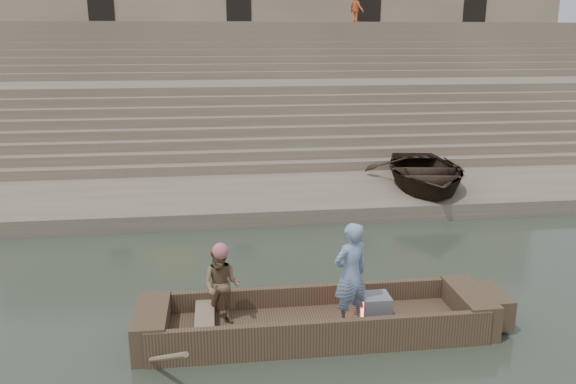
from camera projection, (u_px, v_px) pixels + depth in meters
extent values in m
plane|color=#2A3628|center=(449.00, 349.00, 8.67)|extent=(120.00, 120.00, 0.00)
cube|color=#81735C|center=(338.00, 195.00, 16.26)|extent=(32.00, 4.00, 0.40)
cube|color=#81735C|center=(300.00, 117.00, 23.11)|extent=(32.00, 3.00, 2.80)
cube|color=#81735C|center=(280.00, 75.00, 29.47)|extent=(32.00, 3.00, 5.20)
cube|color=#81735C|center=(324.00, 172.00, 18.37)|extent=(32.00, 0.50, 0.70)
cube|color=#81735C|center=(321.00, 164.00, 18.81)|extent=(32.00, 0.50, 1.00)
cube|color=#81735C|center=(318.00, 156.00, 19.25)|extent=(32.00, 0.50, 1.30)
cube|color=#81735C|center=(316.00, 149.00, 19.68)|extent=(32.00, 0.50, 1.60)
cube|color=#81735C|center=(313.00, 142.00, 20.12)|extent=(32.00, 0.50, 1.90)
cube|color=#81735C|center=(311.00, 135.00, 20.56)|extent=(32.00, 0.50, 2.20)
cube|color=#81735C|center=(309.00, 129.00, 21.00)|extent=(32.00, 0.50, 2.50)
cube|color=#81735C|center=(307.00, 123.00, 21.43)|extent=(32.00, 0.50, 2.80)
cube|color=#81735C|center=(294.00, 108.00, 24.74)|extent=(32.00, 0.50, 3.10)
cube|color=#81735C|center=(292.00, 103.00, 25.18)|extent=(32.00, 0.50, 3.40)
cube|color=#81735C|center=(291.00, 98.00, 25.61)|extent=(32.00, 0.50, 3.70)
cube|color=#81735C|center=(290.00, 94.00, 26.05)|extent=(32.00, 0.50, 4.00)
cube|color=#81735C|center=(288.00, 89.00, 26.49)|extent=(32.00, 0.50, 4.30)
cube|color=#81735C|center=(287.00, 85.00, 26.93)|extent=(32.00, 0.50, 4.60)
cube|color=#81735C|center=(286.00, 81.00, 27.36)|extent=(32.00, 0.50, 4.90)
cube|color=#81735C|center=(284.00, 77.00, 27.80)|extent=(32.00, 0.50, 5.20)
cube|color=tan|center=(272.00, 17.00, 32.49)|extent=(32.00, 5.00, 11.20)
cube|color=brown|center=(316.00, 328.00, 9.07)|extent=(5.00, 1.30, 0.22)
cube|color=brown|center=(323.00, 338.00, 8.43)|extent=(5.20, 0.12, 0.56)
cube|color=brown|center=(310.00, 301.00, 9.62)|extent=(5.20, 0.12, 0.56)
cube|color=brown|center=(152.00, 327.00, 8.71)|extent=(0.50, 1.30, 0.60)
cube|color=brown|center=(469.00, 308.00, 9.33)|extent=(0.50, 1.30, 0.60)
cube|color=brown|center=(492.00, 305.00, 9.38)|extent=(0.35, 0.90, 0.50)
cube|color=#937A5B|center=(205.00, 318.00, 8.78)|extent=(0.30, 1.20, 0.08)
cylinder|color=#937A5B|center=(157.00, 359.00, 7.87)|extent=(1.03, 2.10, 1.36)
sphere|color=#C15F68|center=(220.00, 251.00, 8.72)|extent=(0.26, 0.26, 0.26)
imported|color=navy|center=(350.00, 274.00, 8.77)|extent=(0.72, 0.61, 1.68)
imported|color=#2A804D|center=(222.00, 285.00, 8.87)|extent=(0.73, 0.64, 1.26)
cube|color=slate|center=(375.00, 307.00, 9.11)|extent=(0.46, 0.42, 0.40)
cube|color=#E5593F|center=(362.00, 308.00, 9.08)|extent=(0.04, 0.34, 0.32)
imported|color=#2D2116|center=(424.00, 172.00, 16.21)|extent=(3.72, 4.75, 0.90)
imported|color=#B5491E|center=(357.00, 7.00, 28.70)|extent=(0.92, 1.13, 1.53)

